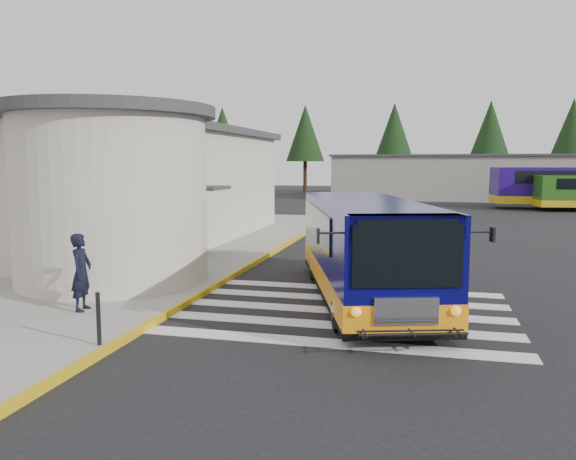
% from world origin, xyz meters
% --- Properties ---
extents(ground, '(140.00, 140.00, 0.00)m').
position_xyz_m(ground, '(0.00, 0.00, 0.00)').
color(ground, black).
rests_on(ground, ground).
extents(sidewalk, '(10.00, 34.00, 0.15)m').
position_xyz_m(sidewalk, '(-9.00, 4.00, 0.07)').
color(sidewalk, gray).
rests_on(sidewalk, ground).
extents(curb_strip, '(0.12, 34.00, 0.16)m').
position_xyz_m(curb_strip, '(-4.05, 4.00, 0.08)').
color(curb_strip, gold).
rests_on(curb_strip, ground).
extents(station_building, '(12.70, 18.70, 4.80)m').
position_xyz_m(station_building, '(-10.84, 6.91, 2.57)').
color(station_building, beige).
rests_on(station_building, ground).
extents(crosswalk, '(8.00, 5.35, 0.01)m').
position_xyz_m(crosswalk, '(-0.50, -0.80, 0.01)').
color(crosswalk, silver).
rests_on(crosswalk, ground).
extents(depot_building, '(26.40, 8.40, 4.20)m').
position_xyz_m(depot_building, '(6.00, 42.00, 2.11)').
color(depot_building, gray).
rests_on(depot_building, ground).
extents(tree_line, '(58.40, 4.40, 10.00)m').
position_xyz_m(tree_line, '(6.29, 50.00, 6.77)').
color(tree_line, black).
rests_on(tree_line, ground).
extents(transit_bus, '(4.98, 9.11, 2.50)m').
position_xyz_m(transit_bus, '(0.02, 0.52, 1.20)').
color(transit_bus, '#080650').
rests_on(transit_bus, ground).
extents(pedestrian_a, '(0.52, 0.69, 1.73)m').
position_xyz_m(pedestrian_a, '(-5.91, -2.65, 1.02)').
color(pedestrian_a, black).
rests_on(pedestrian_a, sidewalk).
extents(bollard, '(0.08, 0.08, 0.97)m').
position_xyz_m(bollard, '(-4.20, -4.72, 0.64)').
color(bollard, black).
rests_on(bollard, sidewalk).
extents(far_bus_a, '(10.63, 4.19, 2.67)m').
position_xyz_m(far_bus_a, '(11.64, 32.31, 1.74)').
color(far_bus_a, '#1F0864').
rests_on(far_bus_a, ground).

